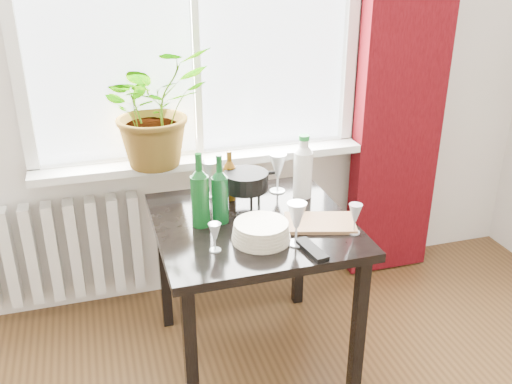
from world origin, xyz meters
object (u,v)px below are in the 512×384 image
object	(u,v)px
wine_bottle_right	(220,189)
wineglass_far_right	(355,219)
cleaning_bottle	(303,166)
plate_stack	(261,232)
wineglass_back_left	(210,178)
bottle_amber	(230,175)
fondue_pot	(246,189)
wineglass_front_right	(296,223)
tv_remote	(311,250)
table	(253,239)
wineglass_front_left	(215,237)
wine_bottle_left	(200,190)
radiator	(64,251)
wineglass_back_center	(278,172)
cutting_board	(320,223)
potted_plant	(154,107)

from	to	relation	value
wine_bottle_right	wineglass_far_right	distance (m)	0.59
cleaning_bottle	plate_stack	world-z (taller)	cleaning_bottle
cleaning_bottle	wineglass_back_left	bearing A→B (deg)	162.93
bottle_amber	fondue_pot	distance (m)	0.11
bottle_amber	wineglass_front_right	bearing A→B (deg)	-73.37
wineglass_back_left	tv_remote	world-z (taller)	wineglass_back_left
table	wineglass_back_left	size ratio (longest dim) A/B	4.68
wine_bottle_right	wineglass_front_left	distance (m)	0.27
wine_bottle_left	wineglass_front_left	size ratio (longest dim) A/B	2.74
wine_bottle_right	wineglass_front_left	world-z (taller)	wine_bottle_right
radiator	wineglass_back_left	size ratio (longest dim) A/B	4.41
wineglass_front_left	tv_remote	size ratio (longest dim) A/B	0.67
wine_bottle_right	tv_remote	world-z (taller)	wine_bottle_right
table	wine_bottle_left	distance (m)	0.35
wineglass_back_center	bottle_amber	bearing A→B (deg)	-175.47
bottle_amber	cutting_board	size ratio (longest dim) A/B	0.81
potted_plant	wineglass_far_right	bearing A→B (deg)	-47.41
cleaning_bottle	wineglass_far_right	size ratio (longest dim) A/B	2.32
bottle_amber	wineglass_back_center	xyz separation A→B (m)	(0.25, 0.02, -0.02)
potted_plant	fondue_pot	distance (m)	0.60
wine_bottle_right	fondue_pot	distance (m)	0.22
wine_bottle_right	wineglass_far_right	world-z (taller)	wine_bottle_right
wine_bottle_left	tv_remote	bearing A→B (deg)	-43.39
cutting_board	fondue_pot	bearing A→B (deg)	131.20
fondue_pot	tv_remote	distance (m)	0.52
table	tv_remote	bearing A→B (deg)	-65.64
table	wineglass_front_right	bearing A→B (deg)	-66.06
wineglass_front_left	fondue_pot	world-z (taller)	fondue_pot
fondue_pot	wineglass_back_center	bearing A→B (deg)	25.01
radiator	wineglass_front_right	world-z (taller)	wineglass_front_right
wine_bottle_left	cleaning_bottle	size ratio (longest dim) A/B	1.06
cleaning_bottle	fondue_pot	distance (m)	0.30
radiator	cleaning_bottle	distance (m)	1.34
table	potted_plant	distance (m)	0.80
table	bottle_amber	size ratio (longest dim) A/B	3.48
radiator	wineglass_front_left	size ratio (longest dim) A/B	6.52
wine_bottle_left	cutting_board	distance (m)	0.54
wineglass_back_left	wineglass_front_right	bearing A→B (deg)	-67.72
wineglass_back_center	wineglass_front_left	bearing A→B (deg)	-131.38
radiator	table	distance (m)	1.09
table	plate_stack	xyz separation A→B (m)	(-0.02, -0.18, 0.13)
table	wine_bottle_left	world-z (taller)	wine_bottle_left
table	bottle_amber	xyz separation A→B (m)	(-0.04, 0.25, 0.21)
wineglass_back_left	wineglass_front_left	world-z (taller)	wineglass_back_left
table	cutting_board	world-z (taller)	cutting_board
wineglass_front_left	cutting_board	bearing A→B (deg)	10.67
cutting_board	wine_bottle_left	bearing A→B (deg)	163.87
tv_remote	radiator	bearing A→B (deg)	127.38
wine_bottle_right	wineglass_back_left	size ratio (longest dim) A/B	1.73
bottle_amber	wineglass_front_right	xyz separation A→B (m)	(0.15, -0.50, -0.03)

